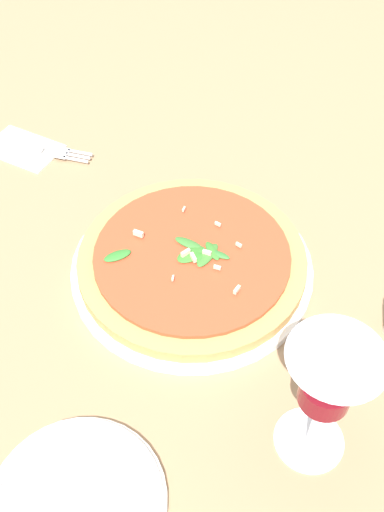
% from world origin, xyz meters
% --- Properties ---
extents(ground_plane, '(6.00, 6.00, 0.00)m').
position_xyz_m(ground_plane, '(0.00, 0.00, 0.00)').
color(ground_plane, '#9E7A56').
extents(pizza_arugula_main, '(0.32, 0.32, 0.05)m').
position_xyz_m(pizza_arugula_main, '(-0.03, -0.02, 0.02)').
color(pizza_arugula_main, white).
rests_on(pizza_arugula_main, ground_plane).
extents(wine_glass, '(0.09, 0.09, 0.17)m').
position_xyz_m(wine_glass, '(0.22, -0.13, 0.13)').
color(wine_glass, white).
rests_on(wine_glass, ground_plane).
extents(napkin, '(0.13, 0.10, 0.01)m').
position_xyz_m(napkin, '(-0.41, 0.01, 0.00)').
color(napkin, silver).
rests_on(napkin, ground_plane).
extents(fork, '(0.21, 0.10, 0.00)m').
position_xyz_m(fork, '(-0.40, 0.02, 0.01)').
color(fork, silver).
rests_on(fork, ground_plane).
extents(side_plate_white, '(0.18, 0.18, 0.02)m').
position_xyz_m(side_plate_white, '(0.07, -0.33, 0.01)').
color(side_plate_white, white).
rests_on(side_plate_white, ground_plane).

